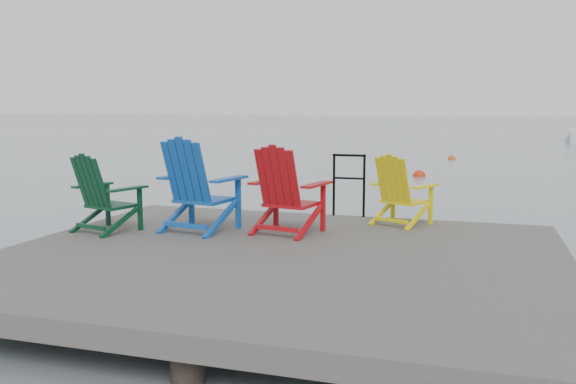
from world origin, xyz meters
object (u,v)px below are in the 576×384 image
(chair_yellow, at_px, (400,190))
(chair_red, at_px, (286,190))
(buoy_b, at_px, (452,159))
(handrail, at_px, (349,179))
(chair_blue, at_px, (197,185))
(chair_green, at_px, (103,193))
(buoy_a, at_px, (419,176))

(chair_yellow, bearing_deg, chair_red, -117.28)
(chair_red, distance_m, buoy_b, 18.81)
(chair_red, xyz_separation_m, buoy_b, (1.23, 18.74, -1.05))
(handrail, bearing_deg, chair_blue, -134.36)
(handrail, height_order, chair_red, chair_red)
(chair_yellow, bearing_deg, handrail, 174.06)
(handrail, height_order, chair_blue, chair_blue)
(chair_green, bearing_deg, chair_blue, 35.16)
(chair_red, xyz_separation_m, buoy_a, (0.56, 11.80, -1.05))
(chair_green, relative_size, chair_red, 0.90)
(chair_yellow, bearing_deg, buoy_a, 118.30)
(handrail, bearing_deg, chair_red, -108.43)
(chair_green, relative_size, chair_yellow, 1.04)
(buoy_a, bearing_deg, chair_green, -102.69)
(chair_green, bearing_deg, handrail, 52.75)
(handrail, relative_size, buoy_b, 2.85)
(chair_yellow, distance_m, buoy_a, 10.86)
(chair_green, height_order, buoy_a, chair_green)
(handrail, distance_m, buoy_a, 10.39)
(chair_red, relative_size, buoy_b, 3.43)
(chair_blue, xyz_separation_m, buoy_a, (1.67, 11.98, -1.09))
(handrail, relative_size, buoy_a, 2.31)
(handrail, bearing_deg, buoy_b, 87.53)
(chair_blue, bearing_deg, buoy_b, 92.16)
(chair_green, xyz_separation_m, buoy_a, (2.78, 12.36, -0.99))
(chair_yellow, xyz_separation_m, buoy_b, (-0.04, 17.74, -0.97))
(chair_red, xyz_separation_m, chair_yellow, (1.27, 1.00, -0.08))
(chair_yellow, bearing_deg, chair_blue, -129.24)
(chair_red, bearing_deg, buoy_b, 97.06)
(chair_blue, xyz_separation_m, chair_yellow, (2.39, 1.18, -0.12))
(chair_yellow, distance_m, buoy_b, 17.77)
(handrail, height_order, chair_yellow, chair_yellow)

